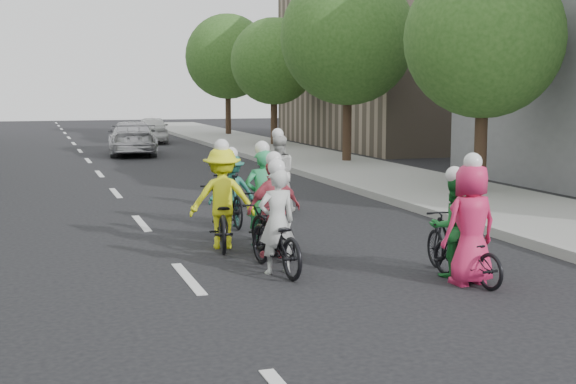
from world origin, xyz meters
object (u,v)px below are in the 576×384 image
follow_car_trail (152,129)px  cyclist_6 (277,182)px  cyclist_7 (231,195)px  cyclist_5 (261,209)px  cyclist_1 (451,235)px  cyclist_3 (273,219)px  follow_car_lead (132,138)px  cyclist_4 (469,238)px  cyclist_2 (222,208)px  cyclist_0 (275,235)px

follow_car_trail → cyclist_6: bearing=95.9°
cyclist_6 → cyclist_7: (-1.46, -1.63, -0.04)m
cyclist_5 → cyclist_1: bearing=125.7°
cyclist_1 → cyclist_3: size_ratio=0.93×
cyclist_6 → follow_car_lead: bearing=-78.9°
cyclist_7 → cyclist_3: bearing=87.9°
cyclist_4 → follow_car_lead: 23.81m
cyclist_1 → cyclist_2: (-2.71, 3.09, 0.08)m
cyclist_0 → cyclist_4: cyclist_4 is taller
cyclist_4 → cyclist_5: 4.13m
cyclist_5 → follow_car_lead: size_ratio=0.38×
cyclist_0 → follow_car_trail: 29.62m
cyclist_2 → follow_car_lead: size_ratio=0.43×
cyclist_3 → cyclist_6: (1.53, 4.73, 0.02)m
cyclist_7 → follow_car_lead: bearing=-91.9°
cyclist_6 → cyclist_1: bearing=101.9°
cyclist_2 → cyclist_3: 1.21m
cyclist_4 → follow_car_trail: bearing=-97.6°
cyclist_5 → follow_car_lead: 20.12m
follow_car_lead → cyclist_2: bearing=92.7°
cyclist_1 → cyclist_3: cyclist_3 is taller
cyclist_2 → cyclist_4: size_ratio=1.10×
cyclist_2 → cyclist_7: (0.67, 2.04, -0.07)m
cyclist_0 → cyclist_7: (0.35, 4.14, 0.06)m
follow_car_lead → cyclist_7: bearing=94.5°
cyclist_4 → follow_car_lead: bearing=-93.1°
cyclist_5 → follow_car_trail: 27.48m
cyclist_3 → follow_car_lead: bearing=-100.2°
cyclist_4 → cyclist_6: bearing=-92.9°
cyclist_1 → follow_car_lead: bearing=-81.1°
cyclist_5 → cyclist_7: 2.02m
cyclist_0 → cyclist_2: (-0.32, 2.09, 0.12)m
cyclist_2 → cyclist_5: cyclist_2 is taller
cyclist_1 → cyclist_5: (-1.99, 3.12, 0.02)m
cyclist_5 → follow_car_lead: (0.23, 20.12, 0.06)m
follow_car_trail → cyclist_7: bearing=92.7°
cyclist_3 → follow_car_trail: cyclist_3 is taller
cyclist_6 → follow_car_trail: cyclist_6 is taller
cyclist_2 → cyclist_7: bearing=-97.5°
cyclist_3 → cyclist_5: size_ratio=0.95×
cyclist_6 → cyclist_0: bearing=79.6°
cyclist_0 → follow_car_lead: (0.63, 22.24, 0.13)m
cyclist_5 → follow_car_lead: cyclist_5 is taller
cyclist_3 → follow_car_lead: size_ratio=0.36×
cyclist_2 → cyclist_5: bearing=-167.4°
cyclist_7 → cyclist_5: bearing=90.5°
cyclist_4 → cyclist_5: cyclist_4 is taller
follow_car_lead → follow_car_trail: size_ratio=1.20×
follow_car_trail → cyclist_0: bearing=92.8°
cyclist_2 → cyclist_3: (0.61, -1.05, -0.05)m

